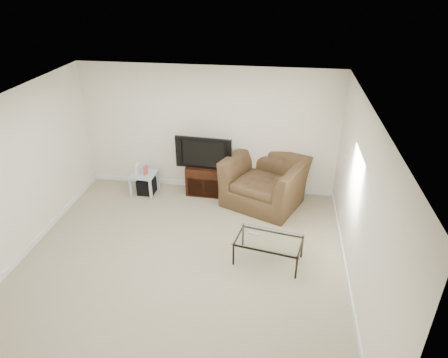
# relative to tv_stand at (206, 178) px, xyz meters

# --- Properties ---
(floor) EXTENTS (5.00, 5.00, 0.00)m
(floor) POSITION_rel_tv_stand_xyz_m (0.03, -2.28, -0.30)
(floor) COLOR tan
(floor) RESTS_ON ground
(ceiling) EXTENTS (5.00, 5.00, 0.00)m
(ceiling) POSITION_rel_tv_stand_xyz_m (0.03, -2.28, 2.20)
(ceiling) COLOR white
(ceiling) RESTS_ON ground
(wall_back) EXTENTS (5.00, 0.02, 2.50)m
(wall_back) POSITION_rel_tv_stand_xyz_m (0.03, 0.22, 0.95)
(wall_back) COLOR silver
(wall_back) RESTS_ON ground
(wall_left) EXTENTS (0.02, 5.00, 2.50)m
(wall_left) POSITION_rel_tv_stand_xyz_m (-2.47, -2.28, 0.95)
(wall_left) COLOR silver
(wall_left) RESTS_ON ground
(wall_right) EXTENTS (0.02, 5.00, 2.50)m
(wall_right) POSITION_rel_tv_stand_xyz_m (2.53, -2.28, 0.95)
(wall_right) COLOR silver
(wall_right) RESTS_ON ground
(plate_back) EXTENTS (0.12, 0.02, 0.12)m
(plate_back) POSITION_rel_tv_stand_xyz_m (-1.37, 0.21, 0.95)
(plate_back) COLOR white
(plate_back) RESTS_ON wall_back
(plate_right_switch) EXTENTS (0.02, 0.09, 0.13)m
(plate_right_switch) POSITION_rel_tv_stand_xyz_m (2.52, -0.68, 0.95)
(plate_right_switch) COLOR white
(plate_right_switch) RESTS_ON wall_right
(plate_right_outlet) EXTENTS (0.02, 0.08, 0.12)m
(plate_right_outlet) POSITION_rel_tv_stand_xyz_m (2.52, -0.98, -0.00)
(plate_right_outlet) COLOR white
(plate_right_outlet) RESTS_ON wall_right
(tv_stand) EXTENTS (0.74, 0.52, 0.60)m
(tv_stand) POSITION_rel_tv_stand_xyz_m (0.00, 0.00, 0.00)
(tv_stand) COLOR black
(tv_stand) RESTS_ON floor
(dvd_player) EXTENTS (0.39, 0.28, 0.05)m
(dvd_player) POSITION_rel_tv_stand_xyz_m (-0.00, -0.04, 0.20)
(dvd_player) COLOR black
(dvd_player) RESTS_ON tv_stand
(television) EXTENTS (1.03, 0.27, 0.63)m
(television) POSITION_rel_tv_stand_xyz_m (-0.00, -0.03, 0.62)
(television) COLOR black
(television) RESTS_ON tv_stand
(side_table) EXTENTS (0.49, 0.49, 0.44)m
(side_table) POSITION_rel_tv_stand_xyz_m (-1.21, -0.23, -0.08)
(side_table) COLOR silver
(side_table) RESTS_ON floor
(subwoofer) EXTENTS (0.32, 0.32, 0.32)m
(subwoofer) POSITION_rel_tv_stand_xyz_m (-1.18, -0.21, -0.15)
(subwoofer) COLOR black
(subwoofer) RESTS_ON floor
(game_console) EXTENTS (0.06, 0.15, 0.20)m
(game_console) POSITION_rel_tv_stand_xyz_m (-1.32, -0.24, 0.24)
(game_console) COLOR white
(game_console) RESTS_ON side_table
(game_case) EXTENTS (0.05, 0.13, 0.18)m
(game_case) POSITION_rel_tv_stand_xyz_m (-1.15, -0.25, 0.23)
(game_case) COLOR #CC4C4C
(game_case) RESTS_ON side_table
(recliner) EXTENTS (1.65, 1.39, 1.22)m
(recliner) POSITION_rel_tv_stand_xyz_m (1.18, -0.23, 0.31)
(recliner) COLOR #4D3822
(recliner) RESTS_ON floor
(coffee_table) EXTENTS (1.12, 0.76, 0.40)m
(coffee_table) POSITION_rel_tv_stand_xyz_m (1.35, -1.99, -0.10)
(coffee_table) COLOR black
(coffee_table) RESTS_ON floor
(remote) EXTENTS (0.17, 0.09, 0.02)m
(remote) POSITION_rel_tv_stand_xyz_m (1.11, -1.88, 0.11)
(remote) COLOR #B2B2B7
(remote) RESTS_ON coffee_table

